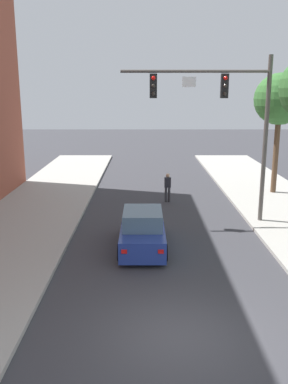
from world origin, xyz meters
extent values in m
plane|color=#38383D|center=(0.00, 0.00, 0.00)|extent=(120.00, 120.00, 0.00)
cylinder|color=#514C47|center=(4.60, 9.38, 3.90)|extent=(0.20, 0.20, 7.50)
cylinder|color=#514C47|center=(1.33, 9.38, 6.95)|extent=(6.54, 0.14, 0.14)
cube|color=black|center=(2.64, 9.38, 6.33)|extent=(0.32, 0.28, 1.05)
sphere|color=red|center=(2.64, 9.23, 6.66)|extent=(0.18, 0.18, 0.18)
sphere|color=#2D2823|center=(2.64, 9.23, 6.33)|extent=(0.18, 0.18, 0.18)
sphere|color=#2D2823|center=(2.64, 9.23, 6.00)|extent=(0.18, 0.18, 0.18)
cube|color=black|center=(-0.50, 9.38, 6.33)|extent=(0.32, 0.28, 1.05)
sphere|color=red|center=(-0.50, 9.23, 6.66)|extent=(0.18, 0.18, 0.18)
sphere|color=#2D2823|center=(-0.50, 9.23, 6.33)|extent=(0.18, 0.18, 0.18)
sphere|color=#2D2823|center=(-0.50, 9.23, 6.00)|extent=(0.18, 0.18, 0.18)
cube|color=white|center=(1.07, 9.36, 6.50)|extent=(0.60, 0.03, 0.44)
cube|color=navy|center=(-0.97, 6.16, 0.56)|extent=(1.70, 4.20, 0.80)
cube|color=slate|center=(-0.97, 6.01, 1.28)|extent=(1.50, 2.00, 0.64)
cylinder|color=black|center=(-1.78, 7.46, 0.32)|extent=(0.22, 0.64, 0.64)
cylinder|color=black|center=(-0.16, 7.46, 0.32)|extent=(0.22, 0.64, 0.64)
cylinder|color=black|center=(-1.77, 4.86, 0.32)|extent=(0.22, 0.64, 0.64)
cylinder|color=black|center=(-0.16, 4.86, 0.32)|extent=(0.22, 0.64, 0.64)
cube|color=red|center=(-1.60, 4.04, 0.68)|extent=(0.20, 0.04, 0.14)
cube|color=red|center=(-0.33, 4.04, 0.68)|extent=(0.20, 0.04, 0.14)
cylinder|color=#333338|center=(0.33, 13.25, 0.42)|extent=(0.14, 0.14, 0.85)
cylinder|color=#333338|center=(0.51, 13.25, 0.42)|extent=(0.14, 0.14, 0.85)
cube|color=#26262D|center=(0.42, 13.25, 1.13)|extent=(0.36, 0.22, 0.56)
sphere|color=tan|center=(0.42, 13.25, 1.53)|extent=(0.22, 0.22, 0.22)
cylinder|color=brown|center=(6.94, 15.03, 2.36)|extent=(0.32, 0.32, 4.41)
sphere|color=#387033|center=(6.94, 15.03, 5.68)|extent=(2.97, 2.97, 2.97)
camera|label=1|loc=(-0.91, -9.37, 6.06)|focal=38.61mm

